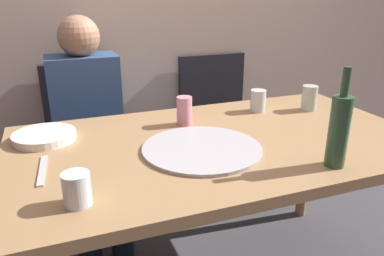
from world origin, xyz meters
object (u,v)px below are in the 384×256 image
(tumbler_near, at_px, (309,98))
(dining_table, at_px, (220,157))
(pizza_tray, at_px, (202,148))
(table_knife, at_px, (42,170))
(soda_can, at_px, (184,111))
(guest_in_sweater, at_px, (89,122))
(chair_right, at_px, (219,118))
(wine_glass, at_px, (77,189))
(tumbler_far, at_px, (258,101))
(wine_bottle, at_px, (339,129))
(plate_stack, at_px, (44,136))
(chair_left, at_px, (88,134))

(tumbler_near, bearing_deg, dining_table, -160.63)
(pizza_tray, xyz_separation_m, table_knife, (-0.54, 0.03, -0.00))
(pizza_tray, relative_size, table_knife, 1.97)
(dining_table, relative_size, table_knife, 7.20)
(pizza_tray, bearing_deg, soda_can, 83.25)
(dining_table, distance_m, guest_in_sweater, 0.81)
(chair_right, bearing_deg, table_knife, 40.65)
(wine_glass, bearing_deg, table_knife, 110.29)
(wine_glass, bearing_deg, tumbler_far, 32.29)
(wine_bottle, relative_size, soda_can, 2.70)
(tumbler_far, relative_size, chair_right, 0.11)
(tumbler_far, xyz_separation_m, guest_in_sweater, (-0.74, 0.43, -0.15))
(soda_can, bearing_deg, tumbler_far, 7.80)
(dining_table, xyz_separation_m, guest_in_sweater, (-0.43, 0.69, -0.02))
(dining_table, relative_size, tumbler_far, 15.41)
(plate_stack, bearing_deg, tumbler_far, 1.80)
(dining_table, xyz_separation_m, wine_bottle, (0.25, -0.34, 0.20))
(soda_can, relative_size, chair_left, 0.14)
(tumbler_far, relative_size, table_knife, 0.47)
(pizza_tray, bearing_deg, plate_stack, 150.35)
(tumbler_far, height_order, plate_stack, tumbler_far)
(pizza_tray, xyz_separation_m, tumbler_far, (0.42, 0.33, 0.05))
(wine_glass, bearing_deg, pizza_tray, 25.91)
(chair_left, bearing_deg, dining_table, 116.99)
(chair_right, bearing_deg, guest_in_sweater, 10.54)
(pizza_tray, relative_size, soda_can, 3.55)
(table_knife, bearing_deg, pizza_tray, 91.09)
(dining_table, distance_m, table_knife, 0.65)
(guest_in_sweater, bearing_deg, table_knife, 73.53)
(tumbler_near, xyz_separation_m, table_knife, (-1.20, -0.24, -0.06))
(wine_glass, bearing_deg, guest_in_sweater, 82.65)
(tumbler_near, bearing_deg, wine_bottle, -119.30)
(tumbler_far, height_order, soda_can, soda_can)
(chair_left, bearing_deg, soda_can, 119.43)
(table_knife, bearing_deg, wine_glass, 24.19)
(dining_table, xyz_separation_m, wine_glass, (-0.56, -0.29, 0.12))
(table_knife, bearing_deg, tumbler_far, 111.50)
(pizza_tray, height_order, tumbler_far, tumbler_far)
(wine_bottle, xyz_separation_m, chair_right, (0.13, 1.18, -0.36))
(soda_can, height_order, chair_left, chair_left)
(wine_bottle, height_order, tumbler_near, wine_bottle)
(table_knife, relative_size, chair_left, 0.24)
(tumbler_far, relative_size, soda_can, 0.84)
(soda_can, distance_m, plate_stack, 0.57)
(pizza_tray, height_order, soda_can, soda_can)
(dining_table, height_order, soda_can, soda_can)
(tumbler_near, bearing_deg, wine_glass, -156.57)
(dining_table, bearing_deg, guest_in_sweater, 121.83)
(dining_table, xyz_separation_m, tumbler_near, (0.55, 0.19, 0.14))
(chair_left, distance_m, guest_in_sweater, 0.20)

